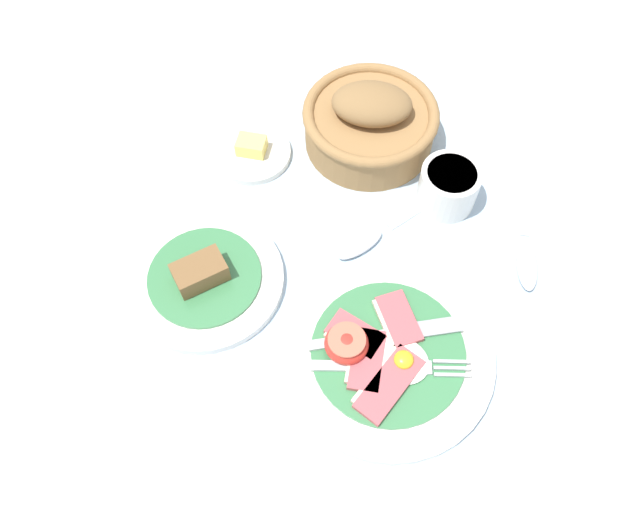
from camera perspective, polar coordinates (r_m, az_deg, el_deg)
name	(u,v)px	position (r m, az deg, el deg)	size (l,w,h in m)	color
ground_plane	(296,338)	(0.76, -2.23, -7.52)	(3.00, 3.00, 0.00)	#A3BCD1
breakfast_plate	(384,353)	(0.75, 5.88, -8.82)	(0.25, 0.25, 0.04)	silver
bread_plate	(205,278)	(0.80, -10.50, -2.01)	(0.20, 0.20, 0.05)	silver
sugar_cup	(448,186)	(0.85, 11.67, 6.29)	(0.08, 0.08, 0.06)	white
bread_basket	(370,122)	(0.90, 4.60, 12.12)	(0.19, 0.19, 0.10)	olive
butter_dish	(252,152)	(0.91, -6.21, 9.47)	(0.11, 0.11, 0.03)	silver
teaspoon_by_saucer	(376,234)	(0.83, 5.14, 1.99)	(0.12, 0.18, 0.01)	silver
teaspoon_near_cup	(526,249)	(0.86, 18.31, 0.61)	(0.07, 0.19, 0.01)	silver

